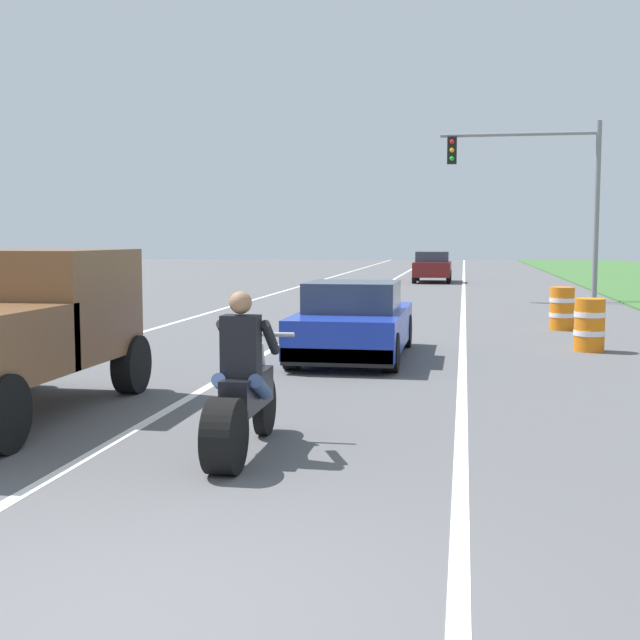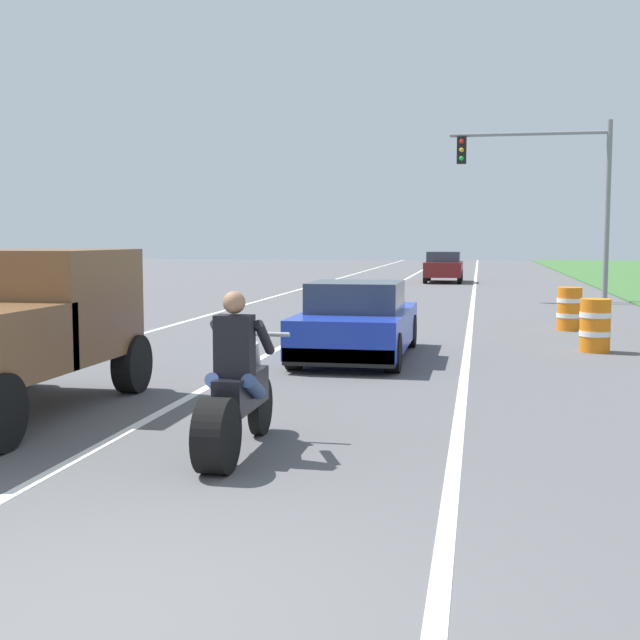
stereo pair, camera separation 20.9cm
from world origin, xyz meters
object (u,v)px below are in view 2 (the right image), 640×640
at_px(motorcycle_with_rider, 235,397).
at_px(construction_barrel_nearest, 595,325).
at_px(construction_barrel_mid, 569,309).
at_px(distant_car_far_ahead, 444,266).
at_px(sports_car_blue, 357,323).
at_px(traffic_light_mast_near, 556,181).
at_px(pickup_truck_left_lane_brown, 3,324).

bearing_deg(motorcycle_with_rider, construction_barrel_nearest, 62.65).
relative_size(construction_barrel_mid, distant_car_far_ahead, 0.25).
height_order(sports_car_blue, traffic_light_mast_near, traffic_light_mast_near).
bearing_deg(construction_barrel_nearest, traffic_light_mast_near, 88.65).
bearing_deg(pickup_truck_left_lane_brown, traffic_light_mast_near, 68.36).
relative_size(sports_car_blue, construction_barrel_mid, 4.30).
xyz_separation_m(motorcycle_with_rider, construction_barrel_nearest, (4.46, 8.62, -0.09)).
distance_m(traffic_light_mast_near, construction_barrel_mid, 9.81).
relative_size(motorcycle_with_rider, traffic_light_mast_near, 0.37).
relative_size(construction_barrel_nearest, construction_barrel_mid, 1.00).
height_order(sports_car_blue, distant_car_far_ahead, distant_car_far_ahead).
bearing_deg(sports_car_blue, distant_car_far_ahead, 89.13).
bearing_deg(construction_barrel_nearest, distant_car_far_ahead, 98.78).
xyz_separation_m(pickup_truck_left_lane_brown, traffic_light_mast_near, (8.02, 20.21, 2.93)).
distance_m(sports_car_blue, pickup_truck_left_lane_brown, 6.64).
relative_size(sports_car_blue, pickup_truck_left_lane_brown, 0.90).
relative_size(pickup_truck_left_lane_brown, traffic_light_mast_near, 0.80).
relative_size(sports_car_blue, construction_barrel_nearest, 4.30).
bearing_deg(sports_car_blue, construction_barrel_mid, 52.31).
xyz_separation_m(motorcycle_with_rider, sports_car_blue, (0.19, 6.99, 0.04)).
height_order(construction_barrel_nearest, construction_barrel_mid, same).
height_order(traffic_light_mast_near, distant_car_far_ahead, traffic_light_mast_near).
bearing_deg(construction_barrel_nearest, sports_car_blue, -159.04).
bearing_deg(construction_barrel_mid, construction_barrel_nearest, -88.68).
relative_size(motorcycle_with_rider, construction_barrel_nearest, 2.21).
relative_size(traffic_light_mast_near, distant_car_far_ahead, 1.50).
distance_m(construction_barrel_mid, distant_car_far_ahead, 21.60).
bearing_deg(motorcycle_with_rider, distant_car_far_ahead, 89.00).
xyz_separation_m(traffic_light_mast_near, construction_barrel_nearest, (-0.30, -12.92, -3.54)).
height_order(construction_barrel_mid, distant_car_far_ahead, distant_car_far_ahead).
bearing_deg(traffic_light_mast_near, motorcycle_with_rider, -102.47).
bearing_deg(construction_barrel_nearest, construction_barrel_mid, 91.32).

